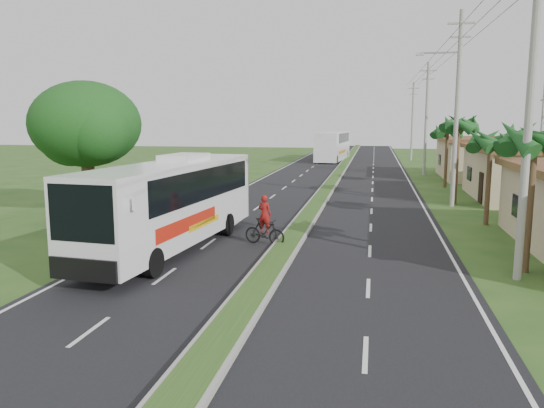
# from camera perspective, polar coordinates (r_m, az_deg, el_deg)

# --- Properties ---
(ground) EXTENTS (180.00, 180.00, 0.00)m
(ground) POSITION_cam_1_polar(r_m,az_deg,el_deg) (18.01, -1.01, -8.43)
(ground) COLOR #274C1B
(ground) RESTS_ON ground
(road_asphalt) EXTENTS (14.00, 160.00, 0.02)m
(road_asphalt) POSITION_cam_1_polar(r_m,az_deg,el_deg) (37.38, 5.33, 0.65)
(road_asphalt) COLOR black
(road_asphalt) RESTS_ON ground
(median_strip) EXTENTS (1.20, 160.00, 0.18)m
(median_strip) POSITION_cam_1_polar(r_m,az_deg,el_deg) (37.36, 5.33, 0.79)
(median_strip) COLOR gray
(median_strip) RESTS_ON ground
(lane_edge_left) EXTENTS (0.12, 160.00, 0.01)m
(lane_edge_left) POSITION_cam_1_polar(r_m,az_deg,el_deg) (38.60, -4.62, 0.91)
(lane_edge_left) COLOR silver
(lane_edge_left) RESTS_ON ground
(lane_edge_right) EXTENTS (0.12, 160.00, 0.01)m
(lane_edge_right) POSITION_cam_1_polar(r_m,az_deg,el_deg) (37.34, 15.62, 0.33)
(lane_edge_right) COLOR silver
(lane_edge_right) RESTS_ON ground
(shop_mid) EXTENTS (7.60, 10.60, 3.67)m
(shop_mid) POSITION_cam_1_polar(r_m,az_deg,el_deg) (40.35, 25.90, 3.04)
(shop_mid) COLOR tan
(shop_mid) RESTS_ON ground
(shop_far) EXTENTS (8.60, 11.60, 3.82)m
(shop_far) POSITION_cam_1_polar(r_m,az_deg,el_deg) (53.95, 22.12, 4.63)
(shop_far) COLOR tan
(shop_far) RESTS_ON ground
(palm_verge_a) EXTENTS (2.40, 2.40, 5.45)m
(palm_verge_a) POSITION_cam_1_polar(r_m,az_deg,el_deg) (20.56, 26.41, 6.24)
(palm_verge_a) COLOR #473321
(palm_verge_a) RESTS_ON ground
(palm_verge_b) EXTENTS (2.40, 2.40, 5.05)m
(palm_verge_b) POSITION_cam_1_polar(r_m,az_deg,el_deg) (29.42, 22.49, 6.28)
(palm_verge_b) COLOR #473321
(palm_verge_b) RESTS_ON ground
(palm_verge_c) EXTENTS (2.40, 2.40, 5.85)m
(palm_verge_c) POSITION_cam_1_polar(r_m,az_deg,el_deg) (36.20, 19.43, 8.04)
(palm_verge_c) COLOR #473321
(palm_verge_c) RESTS_ON ground
(palm_verge_d) EXTENTS (2.40, 2.40, 5.25)m
(palm_verge_d) POSITION_cam_1_polar(r_m,az_deg,el_deg) (45.19, 18.37, 7.44)
(palm_verge_d) COLOR #473321
(palm_verge_d) RESTS_ON ground
(shade_tree) EXTENTS (6.30, 6.00, 7.54)m
(shade_tree) POSITION_cam_1_polar(r_m,az_deg,el_deg) (31.08, -19.56, 7.79)
(shade_tree) COLOR #473321
(shade_tree) RESTS_ON ground
(utility_pole_a) EXTENTS (1.60, 0.28, 11.00)m
(utility_pole_a) POSITION_cam_1_polar(r_m,az_deg,el_deg) (19.46, 25.95, 8.92)
(utility_pole_a) COLOR gray
(utility_pole_a) RESTS_ON ground
(utility_pole_b) EXTENTS (3.20, 0.28, 12.00)m
(utility_pole_b) POSITION_cam_1_polar(r_m,az_deg,el_deg) (35.17, 19.23, 9.89)
(utility_pole_b) COLOR gray
(utility_pole_b) RESTS_ON ground
(utility_pole_c) EXTENTS (1.60, 0.28, 11.00)m
(utility_pole_c) POSITION_cam_1_polar(r_m,az_deg,el_deg) (55.04, 16.26, 8.90)
(utility_pole_c) COLOR gray
(utility_pole_c) RESTS_ON ground
(utility_pole_d) EXTENTS (1.60, 0.28, 10.50)m
(utility_pole_d) POSITION_cam_1_polar(r_m,az_deg,el_deg) (74.98, 14.87, 8.68)
(utility_pole_d) COLOR gray
(utility_pole_d) RESTS_ON ground
(coach_bus_main) EXTENTS (3.66, 12.40, 3.95)m
(coach_bus_main) POSITION_cam_1_polar(r_m,az_deg,el_deg) (22.46, -10.58, 0.58)
(coach_bus_main) COLOR white
(coach_bus_main) RESTS_ON ground
(coach_bus_far) EXTENTS (3.85, 13.38, 3.84)m
(coach_bus_far) POSITION_cam_1_polar(r_m,az_deg,el_deg) (72.93, 6.59, 6.38)
(coach_bus_far) COLOR white
(coach_bus_far) RESTS_ON ground
(motorcyclist) EXTENTS (1.99, 1.03, 2.21)m
(motorcyclist) POSITION_cam_1_polar(r_m,az_deg,el_deg) (23.11, -0.80, -2.54)
(motorcyclist) COLOR black
(motorcyclist) RESTS_ON ground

